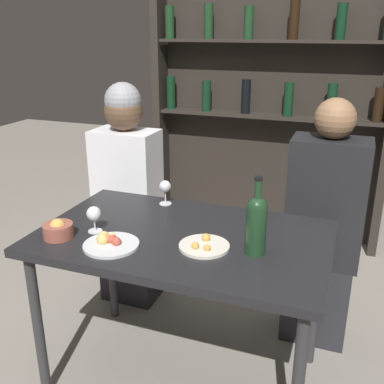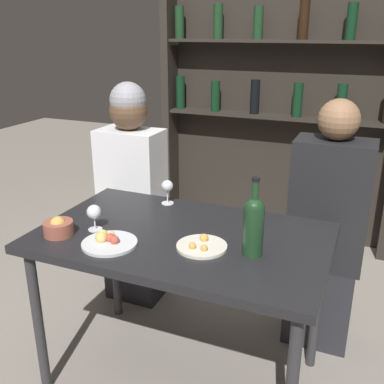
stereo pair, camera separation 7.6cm
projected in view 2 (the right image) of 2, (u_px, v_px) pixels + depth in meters
The scene contains 11 objects.
ground_plane at pixel (183, 375), 2.13m from camera, with size 10.00×10.00×0.00m, color gray.
dining_table at pixel (182, 249), 1.90m from camera, with size 1.21×0.74×0.74m.
wine_rack_wall at pixel (278, 85), 3.22m from camera, with size 1.74×0.21×2.25m.
wine_bottle at pixel (254, 223), 1.67m from camera, with size 0.08×0.08×0.31m.
wine_glass_0 at pixel (94, 213), 1.89m from camera, with size 0.06×0.06×0.11m.
wine_glass_1 at pixel (167, 187), 2.18m from camera, with size 0.06×0.06×0.12m.
food_plate_0 at pixel (202, 246), 1.76m from camera, with size 0.20×0.20×0.04m.
food_plate_1 at pixel (108, 241), 1.79m from camera, with size 0.22×0.22×0.05m.
snack_bowl at pixel (58, 227), 1.86m from camera, with size 0.12×0.12×0.08m.
seated_person_left at pixel (133, 198), 2.57m from camera, with size 0.35×0.22×1.29m.
seated_person_right at pixel (326, 236), 2.19m from camera, with size 0.36×0.22×1.26m.
Camera 2 is at (0.70, -1.56, 1.55)m, focal length 42.00 mm.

